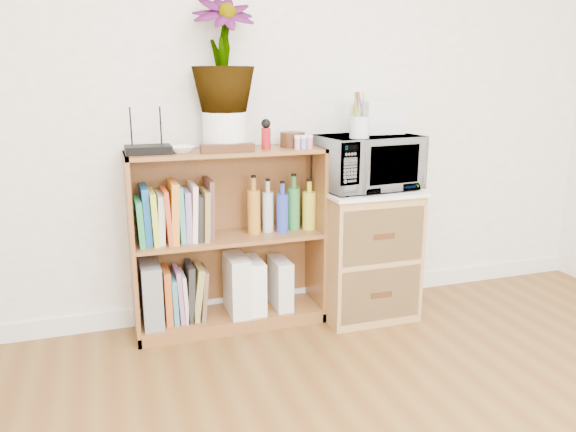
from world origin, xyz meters
name	(u,v)px	position (x,y,z in m)	size (l,w,h in m)	color
skirting_board	(284,298)	(0.00, 2.24, 0.05)	(4.00, 0.02, 0.10)	white
bookshelf	(229,240)	(-0.35, 2.10, 0.47)	(1.00, 0.30, 0.95)	brown
wicker_unit	(364,253)	(0.40, 2.02, 0.35)	(0.50, 0.45, 0.70)	#9E7542
microwave	(368,162)	(0.40, 2.02, 0.86)	(0.52, 0.35, 0.29)	white
pen_cup	(359,127)	(0.29, 1.91, 1.06)	(0.10, 0.10, 0.11)	silver
small_appliance	(379,117)	(0.51, 2.10, 1.09)	(0.22, 0.18, 0.18)	silver
router	(148,150)	(-0.73, 2.08, 0.97)	(0.22, 0.15, 0.04)	black
white_bowl	(182,149)	(-0.58, 2.07, 0.97)	(0.13, 0.13, 0.03)	white
plant_pot	(225,131)	(-0.35, 2.12, 1.04)	(0.22, 0.22, 0.19)	white
potted_plant	(223,55)	(-0.35, 2.12, 1.41)	(0.31, 0.31, 0.55)	#347D32
trinket_box	(227,148)	(-0.36, 2.00, 0.97)	(0.26, 0.07, 0.04)	#341E0E
kokeshi_doll	(266,139)	(-0.15, 2.06, 1.00)	(0.05, 0.05, 0.11)	maroon
wooden_bowl	(292,140)	(0.01, 2.11, 0.99)	(0.13, 0.13, 0.08)	#361B0E
paint_jars	(304,144)	(0.03, 2.01, 0.98)	(0.10, 0.04, 0.05)	pink
file_box	(151,293)	(-0.76, 2.10, 0.23)	(0.10, 0.26, 0.33)	gray
magazine_holder_left	(237,284)	(-0.31, 2.09, 0.23)	(0.10, 0.26, 0.32)	silver
magazine_holder_mid	(253,285)	(-0.22, 2.09, 0.21)	(0.09, 0.23, 0.29)	white
magazine_holder_right	(280,283)	(-0.07, 2.09, 0.21)	(0.09, 0.22, 0.27)	silver
cookbooks	(175,214)	(-0.62, 2.10, 0.64)	(0.38, 0.20, 0.31)	#22824A
liquor_bottles	(288,205)	(-0.02, 2.10, 0.64)	(0.46, 0.07, 0.30)	#BB7823
lower_books	(184,293)	(-0.59, 2.10, 0.21)	(0.23, 0.19, 0.30)	#BC5321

